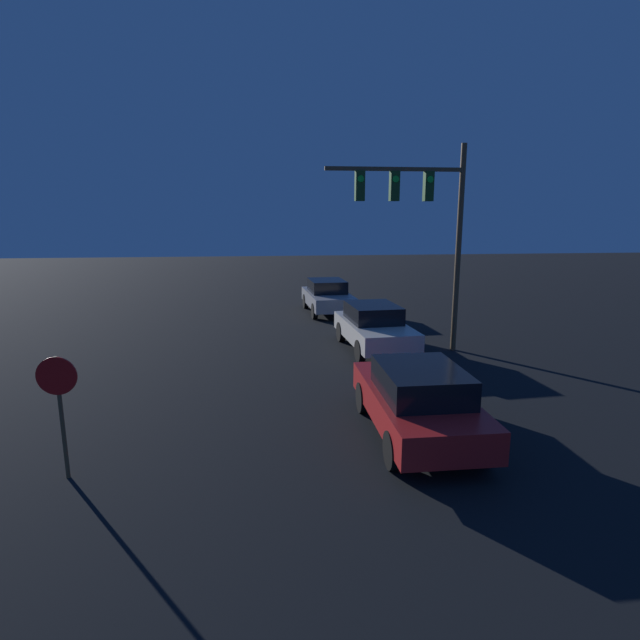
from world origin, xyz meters
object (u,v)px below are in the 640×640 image
(car_mid, at_px, (374,326))
(stop_sign, at_px, (59,396))
(car_far, at_px, (328,296))
(traffic_signal_mast, at_px, (423,213))
(car_near, at_px, (418,399))

(car_mid, xyz_separation_m, stop_sign, (-7.07, -7.65, 0.71))
(car_mid, bearing_deg, stop_sign, 43.36)
(stop_sign, bearing_deg, car_mid, 47.24)
(car_far, xyz_separation_m, stop_sign, (-6.38, -14.25, 0.71))
(traffic_signal_mast, height_order, stop_sign, traffic_signal_mast)
(car_mid, height_order, traffic_signal_mast, traffic_signal_mast)
(car_near, distance_m, stop_sign, 6.56)
(car_mid, distance_m, car_far, 6.63)
(stop_sign, bearing_deg, traffic_signal_mast, 40.55)
(car_near, height_order, stop_sign, stop_sign)
(car_mid, relative_size, stop_sign, 2.01)
(car_mid, bearing_deg, car_far, -87.89)
(car_near, relative_size, traffic_signal_mast, 0.64)
(car_mid, distance_m, traffic_signal_mast, 3.99)
(car_far, distance_m, stop_sign, 15.63)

